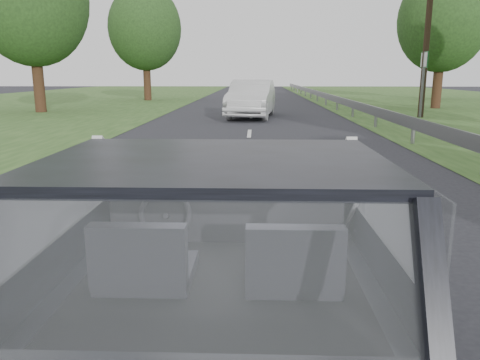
# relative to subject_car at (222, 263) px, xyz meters

# --- Properties ---
(subject_car) EXTENTS (1.80, 4.00, 1.45)m
(subject_car) POSITION_rel_subject_car_xyz_m (0.00, 0.00, 0.00)
(subject_car) COLOR black
(subject_car) RESTS_ON ground
(dashboard) EXTENTS (1.58, 0.45, 0.30)m
(dashboard) POSITION_rel_subject_car_xyz_m (0.00, 0.62, 0.12)
(dashboard) COLOR black
(dashboard) RESTS_ON subject_car
(driver_seat) EXTENTS (0.50, 0.72, 0.42)m
(driver_seat) POSITION_rel_subject_car_xyz_m (-0.40, -0.29, 0.16)
(driver_seat) COLOR black
(driver_seat) RESTS_ON subject_car
(passenger_seat) EXTENTS (0.50, 0.72, 0.42)m
(passenger_seat) POSITION_rel_subject_car_xyz_m (0.40, -0.29, 0.16)
(passenger_seat) COLOR black
(passenger_seat) RESTS_ON subject_car
(steering_wheel) EXTENTS (0.36, 0.36, 0.04)m
(steering_wheel) POSITION_rel_subject_car_xyz_m (-0.40, 0.33, 0.20)
(steering_wheel) COLOR black
(steering_wheel) RESTS_ON dashboard
(cat) EXTENTS (0.64, 0.23, 0.28)m
(cat) POSITION_rel_subject_car_xyz_m (0.32, 0.58, 0.37)
(cat) COLOR gray
(cat) RESTS_ON dashboard
(guardrail) EXTENTS (0.05, 90.00, 0.32)m
(guardrail) POSITION_rel_subject_car_xyz_m (4.30, 10.00, -0.15)
(guardrail) COLOR gray
(guardrail) RESTS_ON ground
(other_car) EXTENTS (2.43, 5.04, 1.60)m
(other_car) POSITION_rel_subject_car_xyz_m (0.01, 17.71, 0.07)
(other_car) COLOR silver
(other_car) RESTS_ON ground
(highway_sign) EXTENTS (0.21, 1.10, 2.75)m
(highway_sign) POSITION_rel_subject_car_xyz_m (7.25, 17.81, 0.65)
(highway_sign) COLOR #165223
(highway_sign) RESTS_ON ground
(utility_pole) EXTENTS (0.30, 0.30, 7.59)m
(utility_pole) POSITION_rel_subject_car_xyz_m (7.32, 17.96, 3.07)
(utility_pole) COLOR #35261B
(utility_pole) RESTS_ON ground
(tree_2) EXTENTS (5.84, 5.84, 7.06)m
(tree_2) POSITION_rel_subject_car_xyz_m (10.02, 23.54, 2.81)
(tree_2) COLOR #1F3518
(tree_2) RESTS_ON ground
(tree_3) EXTENTS (7.47, 7.47, 8.93)m
(tree_3) POSITION_rel_subject_car_xyz_m (13.54, 32.93, 3.74)
(tree_3) COLOR #1F3518
(tree_3) RESTS_ON ground
(tree_5) EXTENTS (6.20, 6.20, 7.99)m
(tree_5) POSITION_rel_subject_car_xyz_m (-10.37, 20.23, 3.27)
(tree_5) COLOR #1F3518
(tree_5) RESTS_ON ground
(tree_6) EXTENTS (6.18, 6.18, 7.60)m
(tree_6) POSITION_rel_subject_car_xyz_m (-7.51, 30.96, 3.08)
(tree_6) COLOR #1F3518
(tree_6) RESTS_ON ground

